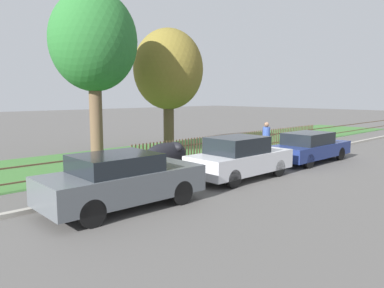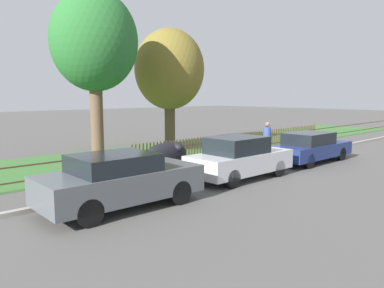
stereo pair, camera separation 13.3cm
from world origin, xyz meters
name	(u,v)px [view 2 (the right image)]	position (x,y,z in m)	size (l,w,h in m)	color
ground_plane	(286,159)	(0.00, 0.00, 0.00)	(120.00, 120.00, 0.00)	#565451
kerb_stone	(284,158)	(0.00, 0.10, 0.06)	(39.20, 0.20, 0.12)	#9E998E
grass_strip	(202,147)	(0.00, 5.50, 0.01)	(39.20, 6.27, 0.01)	#3D7033
park_fence	(245,143)	(0.00, 2.38, 0.54)	(39.20, 0.05, 1.09)	brown
parked_car_silver_hatchback	(120,180)	(-9.58, -1.16, 0.75)	(4.32, 1.91, 1.45)	#51565B
parked_car_black_saloon	(240,158)	(-4.63, -1.09, 0.75)	(4.09, 1.70, 1.50)	silver
parked_car_navy_estate	(310,147)	(0.18, -1.11, 0.67)	(4.49, 1.66, 1.32)	navy
covered_motorcycle	(167,154)	(-5.58, 1.78, 0.66)	(1.96, 0.89, 1.11)	black
tree_nearest_kerb	(94,43)	(-6.44, 5.66, 5.21)	(3.79, 3.79, 7.45)	brown
tree_behind_motorcycle	(169,70)	(-1.54, 6.46, 4.28)	(3.78, 3.78, 6.50)	brown
pedestrian_near_fence	(267,138)	(-0.48, 0.73, 0.96)	(0.44, 0.44, 1.70)	black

